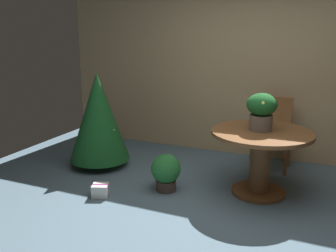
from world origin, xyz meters
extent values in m
plane|color=slate|center=(0.00, 0.00, 0.00)|extent=(6.60, 6.60, 0.00)
cube|color=tan|center=(0.00, 2.20, 1.30)|extent=(6.00, 0.10, 2.60)
cylinder|color=brown|center=(0.32, 0.86, 0.02)|extent=(0.60, 0.60, 0.04)
cylinder|color=brown|center=(0.32, 0.86, 0.36)|extent=(0.22, 0.22, 0.65)
cylinder|color=brown|center=(0.32, 0.86, 0.71)|extent=(1.10, 1.10, 0.04)
cylinder|color=#665B51|center=(0.29, 0.89, 0.81)|extent=(0.25, 0.25, 0.17)
ellipsoid|color=#195623|center=(0.29, 0.89, 1.01)|extent=(0.33, 0.33, 0.25)
sphere|color=#EAD14C|center=(0.36, 0.96, 1.06)|extent=(0.07, 0.07, 0.07)
sphere|color=#EAD14C|center=(0.32, 0.78, 1.04)|extent=(0.09, 0.09, 0.09)
sphere|color=#EAD14C|center=(0.26, 0.81, 1.03)|extent=(0.06, 0.06, 0.06)
cylinder|color=brown|center=(0.53, 1.52, 0.24)|extent=(0.04, 0.04, 0.47)
cylinder|color=brown|center=(0.11, 1.52, 0.24)|extent=(0.04, 0.04, 0.47)
cylinder|color=brown|center=(0.53, 1.91, 0.24)|extent=(0.04, 0.04, 0.47)
cylinder|color=brown|center=(0.11, 1.91, 0.24)|extent=(0.04, 0.04, 0.47)
cube|color=brown|center=(0.32, 1.72, 0.50)|extent=(0.46, 0.43, 0.05)
cube|color=brown|center=(0.32, 1.91, 0.73)|extent=(0.41, 0.05, 0.41)
cylinder|color=brown|center=(-1.82, 0.89, 0.05)|extent=(0.10, 0.10, 0.10)
cone|color=#195623|center=(-1.82, 0.89, 0.68)|extent=(0.80, 0.80, 1.16)
sphere|color=gold|center=(-1.63, 1.00, 0.55)|extent=(0.04, 0.04, 0.04)
sphere|color=silver|center=(-1.60, 0.87, 0.53)|extent=(0.07, 0.07, 0.07)
sphere|color=red|center=(-1.84, 1.02, 0.86)|extent=(0.05, 0.05, 0.05)
sphere|color=#2D51A8|center=(-1.83, 0.59, 0.28)|extent=(0.04, 0.04, 0.04)
cube|color=silver|center=(-1.27, 0.06, 0.07)|extent=(0.22, 0.22, 0.14)
cube|color=#9E287A|center=(-1.27, 0.06, 0.07)|extent=(0.17, 0.09, 0.14)
cylinder|color=#4C382D|center=(-0.67, 0.51, 0.06)|extent=(0.23, 0.23, 0.13)
sphere|color=#287533|center=(-0.67, 0.51, 0.26)|extent=(0.34, 0.34, 0.34)
camera|label=1|loc=(0.97, -3.16, 1.80)|focal=40.23mm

